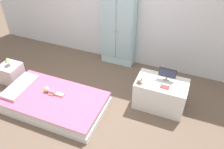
{
  "coord_description": "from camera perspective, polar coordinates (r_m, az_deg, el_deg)",
  "views": [
    {
      "loc": [
        1.43,
        -2.61,
        3.0
      ],
      "look_at": [
        0.25,
        0.32,
        0.53
      ],
      "focal_mm": 37.55,
      "sensor_mm": 36.0,
      "label": 1
    }
  ],
  "objects": [
    {
      "name": "ground_plane",
      "position": [
        4.23,
        -4.73,
        -7.47
      ],
      "size": [
        10.0,
        10.0,
        0.02
      ],
      "primitive_type": "cube",
      "color": "brown"
    },
    {
      "name": "back_wall",
      "position": [
        4.72,
        3.1,
        17.53
      ],
      "size": [
        6.4,
        0.05,
        2.7
      ],
      "primitive_type": "cube",
      "color": "silver",
      "rests_on": "ground_plane"
    },
    {
      "name": "bed",
      "position": [
        4.22,
        -13.96,
        -6.55
      ],
      "size": [
        1.76,
        0.99,
        0.23
      ],
      "color": "white",
      "rests_on": "ground_plane"
    },
    {
      "name": "pillow",
      "position": [
        4.5,
        -21.47,
        -2.66
      ],
      "size": [
        0.32,
        0.71,
        0.06
      ],
      "primitive_type": "cube",
      "color": "silver",
      "rests_on": "bed"
    },
    {
      "name": "doll",
      "position": [
        4.22,
        -14.83,
        -3.87
      ],
      "size": [
        0.39,
        0.13,
        0.1
      ],
      "color": "#D6668E",
      "rests_on": "bed"
    },
    {
      "name": "nightstand",
      "position": [
        5.0,
        -23.27,
        0.3
      ],
      "size": [
        0.37,
        0.37,
        0.38
      ],
      "primitive_type": "cube",
      "color": "silver",
      "rests_on": "ground_plane"
    },
    {
      "name": "table_lamp",
      "position": [
        4.84,
        -24.16,
        3.18
      ],
      "size": [
        0.12,
        0.12,
        0.17
      ],
      "color": "#B7B2AD",
      "rests_on": "nightstand"
    },
    {
      "name": "wardrobe",
      "position": [
        4.82,
        1.49,
        11.15
      ],
      "size": [
        0.69,
        0.25,
        1.64
      ],
      "color": "silver",
      "rests_on": "ground_plane"
    },
    {
      "name": "tv_stand",
      "position": [
        4.11,
        11.68,
        -4.68
      ],
      "size": [
        0.85,
        0.52,
        0.53
      ],
      "primitive_type": "cube",
      "color": "white",
      "rests_on": "ground_plane"
    },
    {
      "name": "tv_monitor",
      "position": [
        3.92,
        13.34,
        0.27
      ],
      "size": [
        0.28,
        0.1,
        0.23
      ],
      "color": "#99999E",
      "rests_on": "tv_stand"
    },
    {
      "name": "rocking_horse_toy",
      "position": [
        3.81,
        6.86,
        -1.51
      ],
      "size": [
        0.11,
        0.04,
        0.13
      ],
      "color": "#8E6642",
      "rests_on": "tv_stand"
    },
    {
      "name": "book_red",
      "position": [
        3.84,
        12.73,
        -2.99
      ],
      "size": [
        0.15,
        0.08,
        0.02
      ],
      "primitive_type": "cube",
      "color": "#CC3838",
      "rests_on": "tv_stand"
    }
  ]
}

